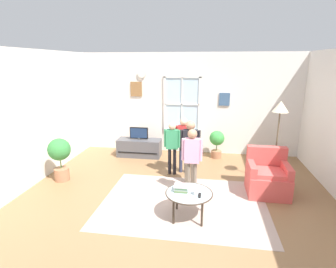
% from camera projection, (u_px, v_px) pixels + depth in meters
% --- Properties ---
extents(ground_plane, '(6.56, 6.43, 0.02)m').
position_uv_depth(ground_plane, '(174.00, 202.00, 4.91)').
color(ground_plane, olive).
extents(back_wall, '(5.96, 0.17, 2.75)m').
position_uv_depth(back_wall, '(188.00, 104.00, 7.39)').
color(back_wall, silver).
rests_on(back_wall, ground_plane).
extents(side_wall_left, '(0.12, 5.83, 2.75)m').
position_uv_depth(side_wall_left, '(14.00, 123.00, 5.00)').
color(side_wall_left, silver).
rests_on(side_wall_left, ground_plane).
extents(area_rug, '(2.96, 2.18, 0.01)m').
position_uv_depth(area_rug, '(184.00, 203.00, 4.86)').
color(area_rug, tan).
rests_on(area_rug, ground_plane).
extents(tv_stand, '(1.17, 0.45, 0.47)m').
position_uv_depth(tv_stand, '(139.00, 148.00, 7.25)').
color(tv_stand, '#4C4C51').
rests_on(tv_stand, ground_plane).
extents(television, '(0.49, 0.08, 0.33)m').
position_uv_depth(television, '(139.00, 133.00, 7.14)').
color(television, '#4C4C4C').
rests_on(television, tv_stand).
extents(armchair, '(0.76, 0.74, 0.87)m').
position_uv_depth(armchair, '(267.00, 177.00, 5.17)').
color(armchair, '#D14C47').
rests_on(armchair, ground_plane).
extents(coffee_table, '(0.77, 0.77, 0.45)m').
position_uv_depth(coffee_table, '(189.00, 194.00, 4.31)').
color(coffee_table, '#99B2B7').
rests_on(coffee_table, ground_plane).
extents(book_stack, '(0.25, 0.19, 0.10)m').
position_uv_depth(book_stack, '(181.00, 188.00, 4.36)').
color(book_stack, '#607648').
rests_on(book_stack, coffee_table).
extents(cup, '(0.08, 0.08, 0.11)m').
position_uv_depth(cup, '(196.00, 192.00, 4.22)').
color(cup, white).
rests_on(cup, coffee_table).
extents(remote_near_books, '(0.04, 0.14, 0.02)m').
position_uv_depth(remote_near_books, '(200.00, 195.00, 4.19)').
color(remote_near_books, black).
rests_on(remote_near_books, coffee_table).
extents(person_red_shirt, '(0.39, 0.18, 1.29)m').
position_uv_depth(person_red_shirt, '(184.00, 139.00, 6.03)').
color(person_red_shirt, '#333851').
rests_on(person_red_shirt, ground_plane).
extents(person_black_shirt, '(0.41, 0.19, 1.36)m').
position_uv_depth(person_black_shirt, '(190.00, 145.00, 5.43)').
color(person_black_shirt, '#726656').
rests_on(person_black_shirt, ground_plane).
extents(person_pink_shirt, '(0.39, 0.18, 1.30)m').
position_uv_depth(person_pink_shirt, '(192.00, 154.00, 4.99)').
color(person_pink_shirt, '#726656').
rests_on(person_pink_shirt, ground_plane).
extents(person_green_shirt, '(0.37, 0.17, 1.22)m').
position_uv_depth(person_green_shirt, '(172.00, 142.00, 5.93)').
color(person_green_shirt, black).
rests_on(person_green_shirt, ground_plane).
extents(potted_plant_by_window, '(0.39, 0.39, 0.74)m').
position_uv_depth(potted_plant_by_window, '(217.00, 141.00, 7.07)').
color(potted_plant_by_window, '#9E6B4C').
rests_on(potted_plant_by_window, ground_plane).
extents(potted_plant_corner, '(0.47, 0.47, 0.94)m').
position_uv_depth(potted_plant_corner, '(60.00, 155.00, 5.67)').
color(potted_plant_corner, '#9E6B4C').
rests_on(potted_plant_corner, ground_plane).
extents(floor_lamp, '(0.32, 0.32, 1.74)m').
position_uv_depth(floor_lamp, '(280.00, 115.00, 5.34)').
color(floor_lamp, black).
rests_on(floor_lamp, ground_plane).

